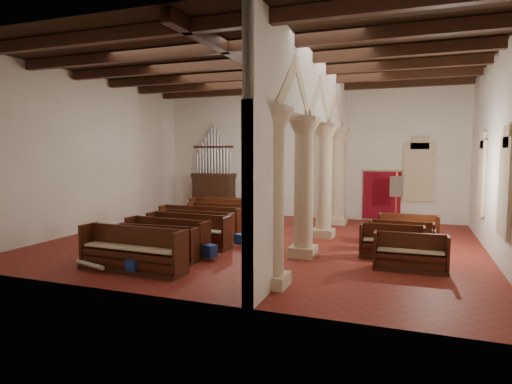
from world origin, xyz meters
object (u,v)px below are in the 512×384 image
(aisle_pew_0, at_px, (410,258))
(lectern, at_px, (251,206))
(pipe_organ, at_px, (214,186))
(processional_banner, at_px, (396,210))
(nave_pew_0, at_px, (132,256))

(aisle_pew_0, bearing_deg, lectern, 133.35)
(pipe_organ, height_order, lectern, pipe_organ)
(processional_banner, relative_size, aisle_pew_0, 1.22)
(processional_banner, bearing_deg, lectern, 164.25)
(pipe_organ, relative_size, lectern, 3.60)
(lectern, height_order, nave_pew_0, lectern)
(pipe_organ, distance_m, nave_pew_0, 10.40)
(processional_banner, height_order, nave_pew_0, processional_banner)
(processional_banner, bearing_deg, aisle_pew_0, -90.24)
(processional_banner, bearing_deg, pipe_organ, 164.95)
(pipe_organ, height_order, aisle_pew_0, pipe_organ)
(pipe_organ, distance_m, aisle_pew_0, 11.98)
(pipe_organ, bearing_deg, processional_banner, -9.23)
(aisle_pew_0, bearing_deg, nave_pew_0, -160.84)
(lectern, distance_m, processional_banner, 6.68)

